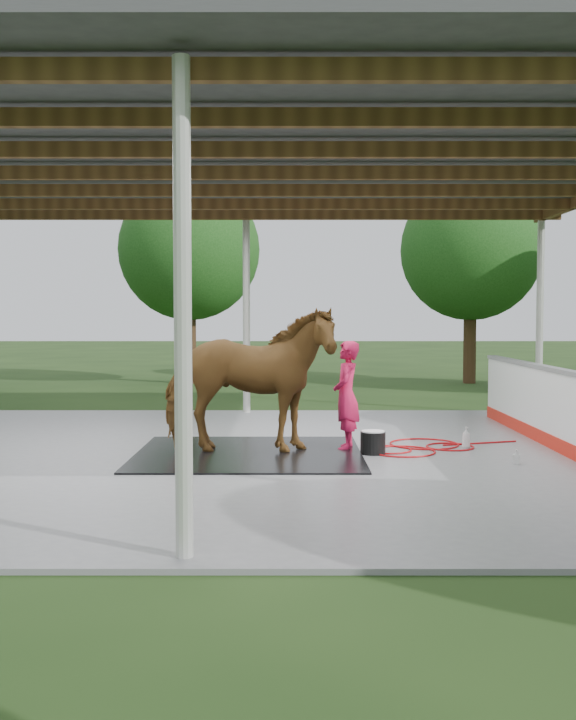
{
  "coord_description": "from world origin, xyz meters",
  "views": [
    {
      "loc": [
        0.81,
        -10.87,
        1.94
      ],
      "look_at": [
        0.81,
        -0.01,
        1.33
      ],
      "focal_mm": 40.0,
      "sensor_mm": 36.0,
      "label": 1
    }
  ],
  "objects_px": {
    "dasher_board": "(566,414)",
    "wash_bucket": "(373,442)",
    "handler": "(346,395)",
    "horse": "(249,380)"
  },
  "relations": [
    {
      "from": "dasher_board",
      "to": "handler",
      "type": "height_order",
      "value": "handler"
    },
    {
      "from": "dasher_board",
      "to": "wash_bucket",
      "type": "height_order",
      "value": "dasher_board"
    },
    {
      "from": "horse",
      "to": "wash_bucket",
      "type": "height_order",
      "value": "horse"
    },
    {
      "from": "dasher_board",
      "to": "horse",
      "type": "bearing_deg",
      "value": -179.37
    },
    {
      "from": "dasher_board",
      "to": "wash_bucket",
      "type": "relative_size",
      "value": 23.26
    },
    {
      "from": "horse",
      "to": "handler",
      "type": "distance_m",
      "value": 1.43
    },
    {
      "from": "wash_bucket",
      "to": "handler",
      "type": "bearing_deg",
      "value": 131.76
    },
    {
      "from": "horse",
      "to": "wash_bucket",
      "type": "relative_size",
      "value": 6.81
    },
    {
      "from": "dasher_board",
      "to": "handler",
      "type": "bearing_deg",
      "value": 173.32
    },
    {
      "from": "handler",
      "to": "wash_bucket",
      "type": "height_order",
      "value": "handler"
    }
  ]
}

